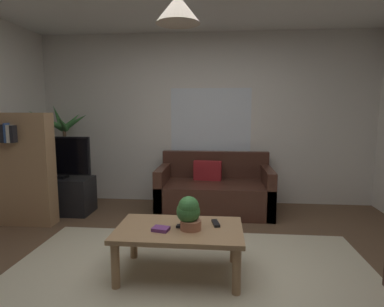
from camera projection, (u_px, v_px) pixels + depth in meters
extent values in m
cube|color=brown|center=(189.00, 284.00, 2.65)|extent=(5.07, 4.81, 0.02)
cube|color=beige|center=(186.00, 296.00, 2.45)|extent=(3.30, 2.65, 0.01)
cube|color=silver|center=(205.00, 119.00, 4.87)|extent=(5.19, 0.06, 2.58)
cube|color=white|center=(211.00, 125.00, 4.84)|extent=(1.22, 0.01, 1.11)
cube|color=#47281E|center=(214.00, 197.00, 4.46)|extent=(1.58, 0.84, 0.42)
cube|color=#47281E|center=(215.00, 164.00, 4.76)|extent=(1.58, 0.12, 0.40)
cube|color=#47281E|center=(163.00, 189.00, 4.51)|extent=(0.12, 0.84, 0.64)
cube|color=#47281E|center=(267.00, 191.00, 4.38)|extent=(0.12, 0.84, 0.64)
cube|color=maroon|center=(208.00, 171.00, 4.60)|extent=(0.41, 0.17, 0.28)
cube|color=#A87F56|center=(179.00, 230.00, 2.73)|extent=(1.09, 0.66, 0.04)
cylinder|color=#A87F56|center=(115.00, 266.00, 2.54)|extent=(0.07, 0.07, 0.38)
cylinder|color=#A87F56|center=(237.00, 271.00, 2.45)|extent=(0.07, 0.07, 0.38)
cylinder|color=#A87F56|center=(134.00, 239.00, 3.07)|extent=(0.07, 0.07, 0.38)
cylinder|color=#A87F56|center=(234.00, 243.00, 2.98)|extent=(0.07, 0.07, 0.38)
cube|color=#72387F|center=(161.00, 229.00, 2.66)|extent=(0.15, 0.13, 0.03)
cube|color=black|center=(186.00, 227.00, 2.72)|extent=(0.16, 0.06, 0.02)
cube|color=black|center=(216.00, 223.00, 2.81)|extent=(0.08, 0.17, 0.02)
cylinder|color=#B77051|center=(191.00, 225.00, 2.69)|extent=(0.18, 0.18, 0.08)
sphere|color=#3D7F3D|center=(188.00, 211.00, 2.69)|extent=(0.20, 0.20, 0.20)
sphere|color=#3D7F3D|center=(189.00, 207.00, 2.68)|extent=(0.18, 0.18, 0.18)
cube|color=black|center=(60.00, 195.00, 4.43)|extent=(0.90, 0.44, 0.50)
cube|color=black|center=(57.00, 156.00, 4.33)|extent=(0.93, 0.05, 0.53)
cube|color=black|center=(56.00, 156.00, 4.30)|extent=(0.89, 0.00, 0.49)
cube|color=black|center=(58.00, 177.00, 4.37)|extent=(0.24, 0.16, 0.04)
cylinder|color=brown|center=(68.00, 194.00, 4.88)|extent=(0.32, 0.32, 0.30)
cylinder|color=brown|center=(66.00, 157.00, 4.80)|extent=(0.05, 0.05, 0.86)
cone|color=#3D7F3D|center=(75.00, 122.00, 4.70)|extent=(0.42, 0.13, 0.29)
cone|color=#3D7F3D|center=(72.00, 121.00, 4.88)|extent=(0.20, 0.38, 0.32)
cone|color=#3D7F3D|center=(58.00, 117.00, 4.87)|extent=(0.40, 0.38, 0.45)
cone|color=#3D7F3D|center=(46.00, 120.00, 4.63)|extent=(0.47, 0.36, 0.38)
cone|color=#3D7F3D|center=(62.00, 123.00, 4.56)|extent=(0.20, 0.39, 0.30)
cube|color=#A87F56|center=(25.00, 170.00, 3.92)|extent=(0.70, 0.22, 1.40)
cube|color=#99663F|center=(2.00, 134.00, 3.76)|extent=(0.03, 0.16, 0.20)
cube|color=black|center=(6.00, 133.00, 3.76)|extent=(0.05, 0.16, 0.21)
cube|color=#2D4C8C|center=(9.00, 133.00, 3.75)|extent=(0.03, 0.16, 0.23)
cube|color=beige|center=(12.00, 134.00, 3.75)|extent=(0.04, 0.16, 0.21)
cube|color=black|center=(15.00, 134.00, 3.75)|extent=(0.04, 0.16, 0.20)
cone|color=beige|center=(178.00, 9.00, 2.49)|extent=(0.36, 0.36, 0.22)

